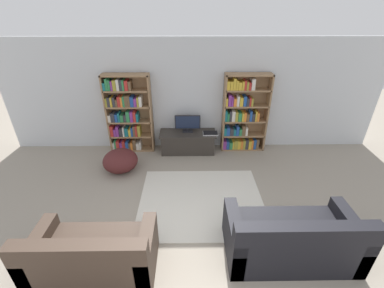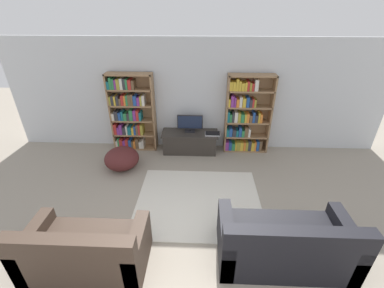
{
  "view_description": "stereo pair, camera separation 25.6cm",
  "coord_description": "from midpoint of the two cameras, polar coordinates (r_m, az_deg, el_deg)",
  "views": [
    {
      "loc": [
        -0.1,
        -1.56,
        3.2
      ],
      "look_at": [
        -0.04,
        2.99,
        0.7
      ],
      "focal_mm": 24.0,
      "sensor_mm": 36.0,
      "label": 1
    },
    {
      "loc": [
        0.15,
        -1.56,
        3.2
      ],
      "look_at": [
        -0.04,
        2.99,
        0.7
      ],
      "focal_mm": 24.0,
      "sensor_mm": 36.0,
      "label": 2
    }
  ],
  "objects": [
    {
      "name": "bookshelf_left",
      "position": [
        6.25,
        -12.34,
        6.68
      ],
      "size": [
        1.04,
        0.3,
        1.86
      ],
      "color": "#93704C",
      "rests_on": "ground_plane"
    },
    {
      "name": "wall_back",
      "position": [
        6.09,
        2.08,
        10.6
      ],
      "size": [
        8.8,
        0.06,
        2.6
      ],
      "color": "silver",
      "rests_on": "ground_plane"
    },
    {
      "name": "couch_right_sofa",
      "position": [
        4.02,
        21.71,
        -19.95
      ],
      "size": [
        1.79,
        0.92,
        0.91
      ],
      "color": "black",
      "rests_on": "ground_plane"
    },
    {
      "name": "couch_left_sectional",
      "position": [
        3.9,
        -20.66,
        -21.62
      ],
      "size": [
        1.57,
        0.86,
        0.9
      ],
      "color": "#423328",
      "rests_on": "ground_plane"
    },
    {
      "name": "tv_stand",
      "position": [
        6.21,
        0.71,
        0.47
      ],
      "size": [
        1.33,
        0.52,
        0.5
      ],
      "color": "#332D28",
      "rests_on": "ground_plane"
    },
    {
      "name": "area_rug",
      "position": [
        4.83,
        3.0,
        -12.6
      ],
      "size": [
        2.25,
        1.9,
        0.02
      ],
      "color": "beige",
      "rests_on": "ground_plane"
    },
    {
      "name": "bookshelf_right",
      "position": [
        6.18,
        12.92,
        5.99
      ],
      "size": [
        1.04,
        0.3,
        1.86
      ],
      "color": "#93704C",
      "rests_on": "ground_plane"
    },
    {
      "name": "laptop",
      "position": [
        6.04,
        5.8,
        2.27
      ],
      "size": [
        0.35,
        0.24,
        0.03
      ],
      "color": "silver",
      "rests_on": "tv_stand"
    },
    {
      "name": "beanbag_ottoman",
      "position": [
        5.76,
        -14.12,
        -3.17
      ],
      "size": [
        0.74,
        0.74,
        0.47
      ],
      "primitive_type": "ellipsoid",
      "color": "#4C1E1E",
      "rests_on": "ground_plane"
    },
    {
      "name": "television",
      "position": [
        6.06,
        0.75,
        4.64
      ],
      "size": [
        0.6,
        0.16,
        0.42
      ],
      "color": "black",
      "rests_on": "tv_stand"
    }
  ]
}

